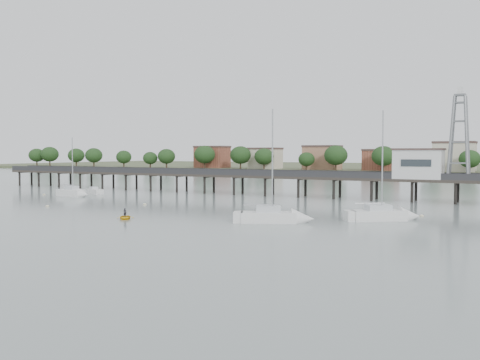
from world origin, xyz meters
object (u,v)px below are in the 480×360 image
Objects in this scene: sailboat_c at (390,215)px; yellow_dinghy at (125,219)px; lattice_tower at (459,137)px; white_tender at (95,191)px; pier at (285,177)px; sailboat_f at (281,217)px; sailboat_b at (75,193)px.

yellow_dinghy is (-30.52, -14.64, -0.63)m from sailboat_c.
lattice_tower reaches higher than yellow_dinghy.
white_tender is (-68.93, -12.52, -10.62)m from lattice_tower.
sailboat_c is at bearing 8.67° from white_tender.
pier is 49.44× the size of yellow_dinghy.
sailboat_f is 20.19m from yellow_dinghy.
sailboat_b is 53.59m from sailboat_f.
sailboat_c is 3.36× the size of white_tender.
sailboat_c is 4.84× the size of yellow_dinghy.
sailboat_b is 62.74m from sailboat_c.
yellow_dinghy is (31.66, -23.04, -0.65)m from sailboat_b.
white_tender is 1.44× the size of yellow_dinghy.
lattice_tower is at bearing 0.00° from pier.
sailboat_c reaches higher than sailboat_b.
pier reaches higher than white_tender.
sailboat_b is 39.16m from yellow_dinghy.
lattice_tower reaches higher than sailboat_b.
sailboat_c is 33.85m from yellow_dinghy.
sailboat_b reaches higher than white_tender.
sailboat_b is at bearing -56.18° from white_tender.
pier is 9.68× the size of lattice_tower.
pier is 10.21× the size of sailboat_c.
sailboat_b is 0.82× the size of sailboat_f.
lattice_tower is at bearing 44.17° from sailboat_c.
white_tender is (-52.31, 23.95, -0.15)m from sailboat_f.
lattice_tower is at bearing 40.28° from sailboat_f.
sailboat_f is at bearing -178.30° from sailboat_c.
lattice_tower is at bearing 20.38° from sailboat_b.
pier is 10.19× the size of sailboat_f.
sailboat_b is (-67.49, -19.62, -10.45)m from lattice_tower.
yellow_dinghy is at bearing 172.63° from sailboat_f.
pier is 38.48m from sailboat_c.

